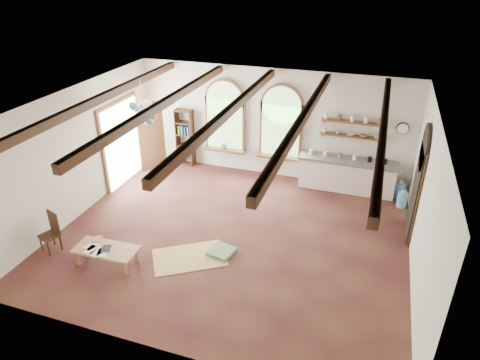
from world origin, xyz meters
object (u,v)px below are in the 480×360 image
at_px(side_chair, 51,240).
at_px(balloon_cluster, 144,113).
at_px(coffee_table, 106,250).
at_px(kitchen_counter, 347,174).

distance_m(side_chair, balloon_cluster, 3.78).
bearing_deg(side_chair, coffee_table, -0.81).
relative_size(kitchen_counter, coffee_table, 1.94).
relative_size(coffee_table, balloon_cluster, 1.21).
bearing_deg(balloon_cluster, kitchen_counter, 20.58).
distance_m(coffee_table, side_chair, 1.46).
bearing_deg(kitchen_counter, coffee_table, -131.91).
xyz_separation_m(kitchen_counter, side_chair, (-5.94, -4.98, -0.21)).
height_order(coffee_table, balloon_cluster, balloon_cluster).
xyz_separation_m(coffee_table, side_chair, (-1.46, 0.02, -0.07)).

